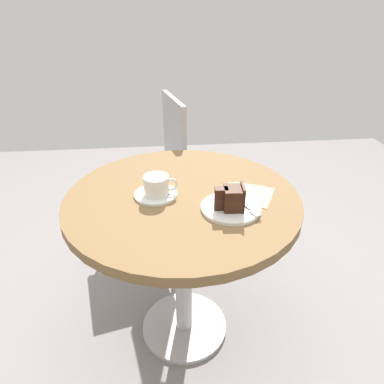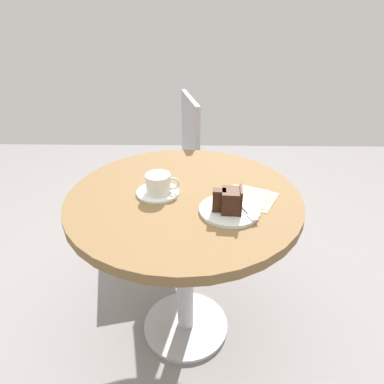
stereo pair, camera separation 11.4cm
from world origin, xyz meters
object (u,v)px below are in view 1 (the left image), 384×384
at_px(cake_slice, 232,198).
at_px(fork, 248,208).
at_px(coffee_cup, 157,185).
at_px(cake_plate, 231,208).
at_px(teaspoon, 168,193).
at_px(saucer, 156,194).
at_px(napkin, 248,194).
at_px(cafe_chair, 159,164).

bearing_deg(cake_slice, fork, -5.83).
relative_size(coffee_cup, cake_plate, 0.60).
bearing_deg(teaspoon, saucer, -119.09).
bearing_deg(fork, cake_plate, -130.50).
distance_m(cake_plate, napkin, 0.12).
distance_m(cake_plate, cafe_chair, 0.84).
distance_m(saucer, cake_plate, 0.27).
distance_m(coffee_cup, teaspoon, 0.05).
bearing_deg(napkin, cafe_chair, 114.36).
height_order(coffee_cup, fork, coffee_cup).
bearing_deg(napkin, cake_slice, -127.91).
xyz_separation_m(teaspoon, cafe_chair, (-0.03, 0.67, -0.19)).
relative_size(saucer, cake_slice, 1.59).
bearing_deg(teaspoon, cake_slice, 35.84).
distance_m(coffee_cup, cake_plate, 0.27).
bearing_deg(saucer, teaspoon, -6.66).
relative_size(teaspoon, fork, 0.62).
height_order(cake_slice, fork, cake_slice).
xyz_separation_m(saucer, coffee_cup, (0.01, -0.00, 0.04)).
distance_m(saucer, fork, 0.33).
bearing_deg(teaspoon, cake_plate, 38.63).
xyz_separation_m(saucer, cake_plate, (0.24, -0.12, 0.00)).
relative_size(teaspoon, napkin, 0.44).
bearing_deg(cake_slice, cake_plate, 83.18).
relative_size(cake_plate, cafe_chair, 0.23).
bearing_deg(coffee_cup, fork, -24.03).
bearing_deg(coffee_cup, cake_plate, -25.17).
relative_size(cake_slice, fork, 0.66).
height_order(teaspoon, cake_slice, cake_slice).
xyz_separation_m(saucer, cafe_chair, (0.01, 0.66, -0.19)).
bearing_deg(cake_slice, teaspoon, 148.27).
distance_m(saucer, cafe_chair, 0.69).
relative_size(cake_plate, cake_slice, 2.06).
height_order(coffee_cup, cake_plate, coffee_cup).
relative_size(coffee_cup, fork, 0.82).
bearing_deg(cake_slice, saucer, 152.07).
bearing_deg(coffee_cup, teaspoon, -1.32).
bearing_deg(cake_plate, cafe_chair, 106.48).
height_order(saucer, coffee_cup, coffee_cup).
relative_size(cake_slice, napkin, 0.47).
distance_m(cake_slice, cafe_chair, 0.86).
height_order(saucer, fork, fork).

